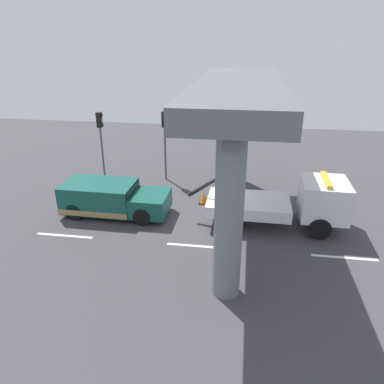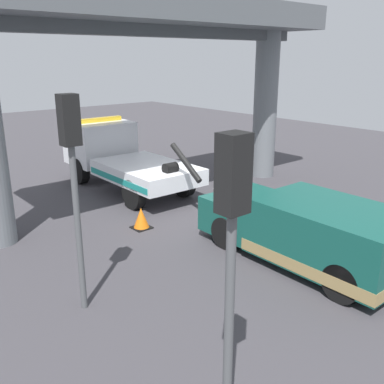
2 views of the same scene
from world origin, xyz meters
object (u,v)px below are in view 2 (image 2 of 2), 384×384
at_px(traffic_light_near, 230,227).
at_px(traffic_cone_orange, 141,219).
at_px(traffic_light_far, 72,158).
at_px(towed_van_green, 310,232).
at_px(tow_truck_white, 118,155).

distance_m(traffic_light_near, traffic_cone_orange, 7.93).
bearing_deg(traffic_cone_orange, traffic_light_far, 130.29).
height_order(towed_van_green, traffic_light_near, traffic_light_near).
height_order(tow_truck_white, traffic_light_far, traffic_light_far).
xyz_separation_m(traffic_light_near, traffic_light_far, (4.00, 0.00, 0.11)).
distance_m(towed_van_green, traffic_light_far, 5.81).
bearing_deg(towed_van_green, traffic_light_far, 71.54).
distance_m(traffic_light_far, traffic_cone_orange, 5.05).
relative_size(traffic_light_near, traffic_cone_orange, 6.50).
bearing_deg(traffic_light_near, towed_van_green, -65.56).
distance_m(tow_truck_white, towed_van_green, 8.69).
relative_size(towed_van_green, traffic_light_far, 1.25).
relative_size(tow_truck_white, towed_van_green, 1.39).
bearing_deg(tow_truck_white, traffic_cone_orange, 156.39).
height_order(traffic_light_far, traffic_cone_orange, traffic_light_far).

